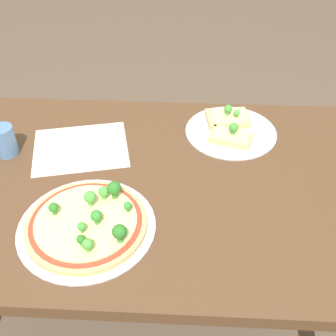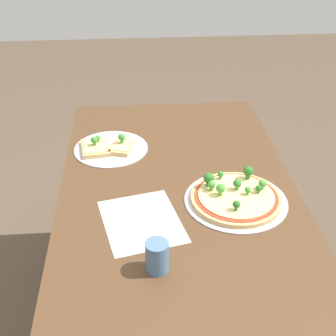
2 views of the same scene
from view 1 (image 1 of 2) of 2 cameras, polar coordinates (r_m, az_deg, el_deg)
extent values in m
plane|color=brown|center=(1.67, -2.88, -19.81)|extent=(8.00, 8.00, 0.00)
cube|color=#4C331E|center=(1.13, -4.03, -2.21)|extent=(1.28, 0.77, 0.04)
cylinder|color=#4C331E|center=(1.67, 18.17, -4.11)|extent=(0.06, 0.06, 0.67)
cylinder|color=#4C331E|center=(1.75, -21.61, -2.66)|extent=(0.06, 0.06, 0.67)
cylinder|color=#B7B7BC|center=(1.01, -10.94, -7.80)|extent=(0.32, 0.32, 0.00)
cylinder|color=tan|center=(1.00, -11.00, -7.46)|extent=(0.28, 0.28, 0.01)
cylinder|color=#B73823|center=(1.00, -11.06, -7.15)|extent=(0.26, 0.26, 0.00)
cylinder|color=#EFD684|center=(1.00, -11.08, -7.04)|extent=(0.24, 0.24, 0.00)
sphere|color=#3D8933|center=(0.96, -11.61, -7.77)|extent=(0.02, 0.02, 0.02)
cylinder|color=#488E3A|center=(0.97, -11.51, -8.29)|extent=(0.01, 0.01, 0.01)
sphere|color=#286B23|center=(1.01, -15.23, -5.19)|extent=(0.02, 0.02, 0.02)
cylinder|color=#37742D|center=(1.02, -15.09, -5.79)|extent=(0.01, 0.01, 0.01)
sphere|color=#479338|center=(0.92, -10.83, -10.10)|extent=(0.03, 0.03, 0.03)
cylinder|color=#51973E|center=(0.93, -10.70, -10.74)|extent=(0.01, 0.01, 0.01)
sphere|color=#337A2D|center=(0.97, -9.68, -6.41)|extent=(0.03, 0.03, 0.03)
cylinder|color=#3F8136|center=(0.98, -9.56, -7.12)|extent=(0.01, 0.01, 0.01)
sphere|color=#286B23|center=(0.92, -6.59, -8.57)|extent=(0.03, 0.03, 0.03)
cylinder|color=#37742D|center=(0.94, -6.49, -9.44)|extent=(0.02, 0.02, 0.02)
sphere|color=#479338|center=(1.01, -10.53, -3.88)|extent=(0.03, 0.03, 0.03)
cylinder|color=#51973E|center=(1.02, -10.40, -4.65)|extent=(0.01, 0.01, 0.01)
sphere|color=#479338|center=(1.02, -8.73, -3.18)|extent=(0.03, 0.03, 0.03)
cylinder|color=#51973E|center=(1.03, -8.64, -3.84)|extent=(0.01, 0.01, 0.01)
sphere|color=#286B23|center=(0.94, -11.71, -9.43)|extent=(0.02, 0.02, 0.02)
cylinder|color=#37742D|center=(0.95, -11.60, -9.94)|extent=(0.01, 0.01, 0.01)
sphere|color=#337A2D|center=(0.99, -5.46, -5.14)|extent=(0.02, 0.02, 0.02)
cylinder|color=#3F8136|center=(1.00, -5.42, -5.66)|extent=(0.01, 0.01, 0.01)
sphere|color=#286B23|center=(1.02, -7.30, -2.72)|extent=(0.03, 0.03, 0.03)
cylinder|color=#37742D|center=(1.03, -7.20, -3.61)|extent=(0.02, 0.02, 0.02)
cylinder|color=#B7B7BC|center=(1.29, 8.50, 4.89)|extent=(0.27, 0.27, 0.00)
cube|color=tan|center=(1.33, 8.08, 6.67)|extent=(0.14, 0.11, 0.02)
cube|color=#EFD684|center=(1.32, 8.12, 7.03)|extent=(0.12, 0.10, 0.00)
sphere|color=#3D8933|center=(1.31, 8.16, 7.95)|extent=(0.03, 0.03, 0.03)
cylinder|color=#488E3A|center=(1.32, 8.09, 7.35)|extent=(0.01, 0.01, 0.01)
sphere|color=#479338|center=(1.31, 9.30, 7.40)|extent=(0.02, 0.02, 0.02)
cylinder|color=#51973E|center=(1.31, 9.25, 6.94)|extent=(0.01, 0.01, 0.01)
cube|color=tan|center=(1.25, 8.49, 4.12)|extent=(0.14, 0.11, 0.02)
cube|color=#EFD684|center=(1.24, 8.53, 4.49)|extent=(0.12, 0.09, 0.00)
sphere|color=#3D8933|center=(1.23, 8.91, 5.46)|extent=(0.03, 0.03, 0.03)
cylinder|color=#488E3A|center=(1.24, 8.83, 4.79)|extent=(0.01, 0.01, 0.01)
cylinder|color=#4C7099|center=(1.25, -21.25, 3.45)|extent=(0.06, 0.06, 0.09)
cube|color=silver|center=(1.24, -11.74, 2.69)|extent=(0.31, 0.27, 0.00)
camera|label=2|loc=(1.69, -62.56, 26.79)|focal=50.00mm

